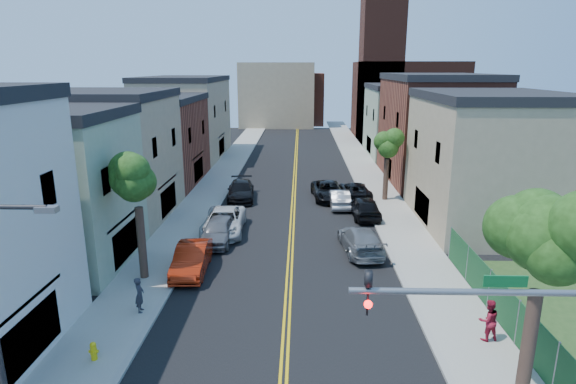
# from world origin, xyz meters

# --- Properties ---
(sidewalk_left) EXTENTS (3.20, 100.00, 0.15)m
(sidewalk_left) POSITION_xyz_m (-7.90, 40.00, 0.07)
(sidewalk_left) COLOR gray
(sidewalk_left) RESTS_ON ground
(sidewalk_right) EXTENTS (3.20, 100.00, 0.15)m
(sidewalk_right) POSITION_xyz_m (7.90, 40.00, 0.07)
(sidewalk_right) COLOR gray
(sidewalk_right) RESTS_ON ground
(curb_left) EXTENTS (0.30, 100.00, 0.15)m
(curb_left) POSITION_xyz_m (-6.15, 40.00, 0.07)
(curb_left) COLOR gray
(curb_left) RESTS_ON ground
(curb_right) EXTENTS (0.30, 100.00, 0.15)m
(curb_right) POSITION_xyz_m (6.15, 40.00, 0.07)
(curb_right) COLOR gray
(curb_right) RESTS_ON ground
(bldg_left_palegrn) EXTENTS (9.00, 8.00, 8.50)m
(bldg_left_palegrn) POSITION_xyz_m (-14.00, 16.00, 4.25)
(bldg_left_palegrn) COLOR gray
(bldg_left_palegrn) RESTS_ON ground
(bldg_left_tan_near) EXTENTS (9.00, 10.00, 9.00)m
(bldg_left_tan_near) POSITION_xyz_m (-14.00, 25.00, 4.50)
(bldg_left_tan_near) COLOR #998466
(bldg_left_tan_near) RESTS_ON ground
(bldg_left_brick) EXTENTS (9.00, 12.00, 8.00)m
(bldg_left_brick) POSITION_xyz_m (-14.00, 36.00, 4.00)
(bldg_left_brick) COLOR brown
(bldg_left_brick) RESTS_ON ground
(bldg_left_tan_far) EXTENTS (9.00, 16.00, 9.50)m
(bldg_left_tan_far) POSITION_xyz_m (-14.00, 50.00, 4.75)
(bldg_left_tan_far) COLOR #998466
(bldg_left_tan_far) RESTS_ON ground
(bldg_right_tan) EXTENTS (9.00, 12.00, 9.00)m
(bldg_right_tan) POSITION_xyz_m (14.00, 24.00, 4.50)
(bldg_right_tan) COLOR #998466
(bldg_right_tan) RESTS_ON ground
(bldg_right_brick) EXTENTS (9.00, 14.00, 10.00)m
(bldg_right_brick) POSITION_xyz_m (14.00, 38.00, 5.00)
(bldg_right_brick) COLOR brown
(bldg_right_brick) RESTS_ON ground
(bldg_right_palegrn) EXTENTS (9.00, 12.00, 8.50)m
(bldg_right_palegrn) POSITION_xyz_m (14.00, 52.00, 4.25)
(bldg_right_palegrn) COLOR gray
(bldg_right_palegrn) RESTS_ON ground
(church) EXTENTS (16.20, 14.20, 22.60)m
(church) POSITION_xyz_m (16.33, 67.07, 7.24)
(church) COLOR #4C2319
(church) RESTS_ON ground
(backdrop_left) EXTENTS (14.00, 8.00, 12.00)m
(backdrop_left) POSITION_xyz_m (-4.00, 82.00, 6.00)
(backdrop_left) COLOR #998466
(backdrop_left) RESTS_ON ground
(backdrop_center) EXTENTS (10.00, 8.00, 10.00)m
(backdrop_center) POSITION_xyz_m (0.00, 86.00, 5.00)
(backdrop_center) COLOR brown
(backdrop_center) RESTS_ON ground
(fence_right) EXTENTS (0.04, 15.00, 1.90)m
(fence_right) POSITION_xyz_m (9.50, 9.50, 1.10)
(fence_right) COLOR #143F1E
(fence_right) RESTS_ON sidewalk_right
(tree_left_mid) EXTENTS (5.20, 5.20, 9.29)m
(tree_left_mid) POSITION_xyz_m (-7.88, 14.01, 6.58)
(tree_left_mid) COLOR #35221A
(tree_left_mid) RESTS_ON sidewalk_left
(tree_right_corner) EXTENTS (5.80, 5.80, 10.35)m
(tree_right_corner) POSITION_xyz_m (7.93, 4.01, 7.31)
(tree_right_corner) COLOR #35221A
(tree_right_corner) RESTS_ON sidewalk_right
(tree_right_far) EXTENTS (4.40, 4.40, 8.03)m
(tree_right_far) POSITION_xyz_m (7.92, 30.01, 5.76)
(tree_right_far) COLOR #35221A
(tree_right_far) RESTS_ON sidewalk_right
(traffic_signal) EXTENTS (5.50, 0.31, 7.20)m
(traffic_signal) POSITION_xyz_m (5.87, -0.50, 4.79)
(traffic_signal) COLOR slate
(traffic_signal) RESTS_ON sidewalk_right
(street_lamp) EXTENTS (2.14, 0.25, 8.00)m
(street_lamp) POSITION_xyz_m (-7.01, 1.00, 4.72)
(street_lamp) COLOR black
(street_lamp) RESTS_ON sidewalk_left
(red_sedan) EXTENTS (1.88, 4.90, 1.60)m
(red_sedan) POSITION_xyz_m (-5.50, 15.01, 0.80)
(red_sedan) COLOR #AA230B
(red_sedan) RESTS_ON ground
(white_pickup) EXTENTS (2.93, 6.02, 1.65)m
(white_pickup) POSITION_xyz_m (-4.74, 21.58, 0.83)
(white_pickup) COLOR silver
(white_pickup) RESTS_ON ground
(grey_car_left) EXTENTS (2.21, 4.96, 1.66)m
(grey_car_left) POSITION_xyz_m (-4.78, 19.74, 0.83)
(grey_car_left) COLOR #585A5F
(grey_car_left) RESTS_ON ground
(black_car_left) EXTENTS (2.70, 5.66, 1.59)m
(black_car_left) POSITION_xyz_m (-4.61, 30.14, 0.80)
(black_car_left) COLOR black
(black_car_left) RESTS_ON ground
(grey_car_right) EXTENTS (2.75, 5.62, 1.57)m
(grey_car_right) POSITION_xyz_m (4.37, 18.29, 0.79)
(grey_car_right) COLOR slate
(grey_car_right) RESTS_ON ground
(black_car_right) EXTENTS (2.33, 5.00, 1.66)m
(black_car_right) POSITION_xyz_m (5.50, 25.31, 0.83)
(black_car_right) COLOR black
(black_car_right) RESTS_ON ground
(silver_car_right) EXTENTS (1.68, 4.49, 1.46)m
(silver_car_right) POSITION_xyz_m (3.80, 28.10, 0.73)
(silver_car_right) COLOR #A1A3A8
(silver_car_right) RESTS_ON ground
(dark_car_right_far) EXTENTS (2.70, 5.26, 1.42)m
(dark_car_right_far) POSITION_xyz_m (5.40, 30.85, 0.71)
(dark_car_right_far) COLOR black
(dark_car_right_far) RESTS_ON ground
(black_suv_lane) EXTENTS (3.02, 5.66, 1.51)m
(black_suv_lane) POSITION_xyz_m (3.00, 30.48, 0.76)
(black_suv_lane) COLOR black
(black_suv_lane) RESTS_ON ground
(pedestrian_left) EXTENTS (0.49, 0.67, 1.69)m
(pedestrian_left) POSITION_xyz_m (-6.86, 10.26, 1.00)
(pedestrian_left) COLOR #292931
(pedestrian_left) RESTS_ON sidewalk_left
(pedestrian_right) EXTENTS (1.00, 0.85, 1.81)m
(pedestrian_right) POSITION_xyz_m (8.45, 8.31, 1.06)
(pedestrian_right) COLOR maroon
(pedestrian_right) RESTS_ON sidewalk_right
(fire_hydrant) EXTENTS (0.36, 0.36, 0.76)m
(fire_hydrant) POSITION_xyz_m (-7.45, 6.48, 0.54)
(fire_hydrant) COLOR yellow
(fire_hydrant) RESTS_ON sidewalk_left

